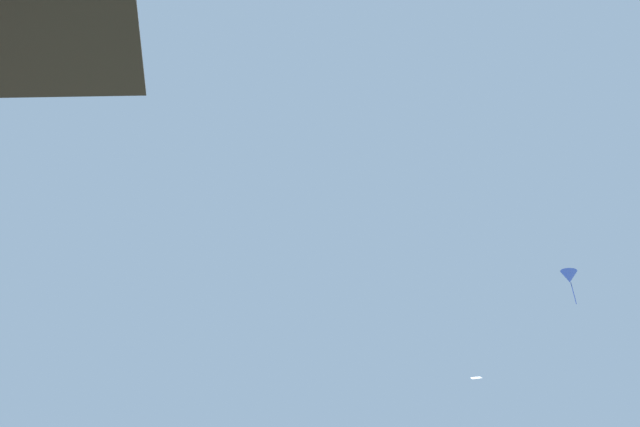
{
  "coord_description": "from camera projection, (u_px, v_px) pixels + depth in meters",
  "views": [
    {
      "loc": [
        1.53,
        -0.01,
        1.05
      ],
      "look_at": [
        -0.01,
        2.81,
        2.98
      ],
      "focal_mm": 30.02,
      "sensor_mm": 36.0,
      "label": 1
    }
  ],
  "objects": [
    {
      "name": "distant_kite_white_high_right",
      "position": [
        476.0,
        377.0,
        29.72
      ],
      "size": [
        0.74,
        0.69,
        0.36
      ],
      "color": "white"
    },
    {
      "name": "distant_kite_blue_mid_left",
      "position": [
        569.0,
        277.0,
        29.46
      ],
      "size": [
        1.29,
        1.22,
        2.02
      ],
      "color": "blue"
    }
  ]
}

